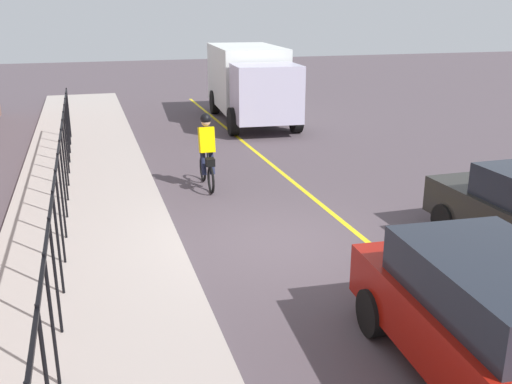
# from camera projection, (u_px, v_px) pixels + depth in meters

# --- Properties ---
(ground_plane) EXTENTS (80.00, 80.00, 0.00)m
(ground_plane) POSITION_uv_depth(u_px,v_px,m) (279.00, 242.00, 10.72)
(ground_plane) COLOR #4E434A
(lane_line_centre) EXTENTS (36.00, 0.12, 0.01)m
(lane_line_centre) POSITION_uv_depth(u_px,v_px,m) (357.00, 233.00, 11.15)
(lane_line_centre) COLOR yellow
(lane_line_centre) RESTS_ON ground
(sidewalk) EXTENTS (40.00, 3.20, 0.15)m
(sidewalk) POSITION_uv_depth(u_px,v_px,m) (90.00, 260.00, 9.77)
(sidewalk) COLOR #A89C96
(sidewalk) RESTS_ON ground
(iron_fence) EXTENTS (18.01, 0.04, 1.60)m
(iron_fence) POSITION_uv_depth(u_px,v_px,m) (60.00, 181.00, 10.21)
(iron_fence) COLOR black
(iron_fence) RESTS_ON sidewalk
(cyclist_lead) EXTENTS (1.71, 0.37, 1.83)m
(cyclist_lead) POSITION_uv_depth(u_px,v_px,m) (207.00, 152.00, 13.68)
(cyclist_lead) COLOR black
(cyclist_lead) RESTS_ON ground
(parked_sedan_rear) EXTENTS (4.50, 2.15, 1.58)m
(parked_sedan_rear) POSITION_uv_depth(u_px,v_px,m) (501.00, 328.00, 6.30)
(parked_sedan_rear) COLOR maroon
(parked_sedan_rear) RESTS_ON ground
(box_truck_background) EXTENTS (6.86, 2.93, 2.78)m
(box_truck_background) POSITION_uv_depth(u_px,v_px,m) (250.00, 80.00, 21.77)
(box_truck_background) COLOR silver
(box_truck_background) RESTS_ON ground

